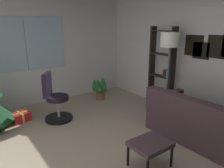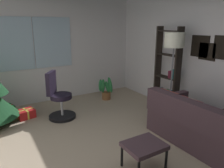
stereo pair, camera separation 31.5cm
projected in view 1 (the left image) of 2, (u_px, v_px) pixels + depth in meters
name	position (u px, v px, depth m)	size (l,w,h in m)	color
ground_plane	(110.00, 157.00, 3.29)	(4.60, 5.68, 0.10)	tan
wall_back_with_windows	(39.00, 49.00, 5.15)	(4.60, 0.12, 2.69)	silver
wall_right_with_frames	(206.00, 54.00, 4.25)	(0.12, 5.68, 2.69)	silver
couch	(211.00, 122.00, 3.71)	(1.78, 1.72, 0.80)	#443036
footstool	(150.00, 145.00, 2.93)	(0.53, 0.44, 0.37)	#443036
gift_box_red	(20.00, 117.00, 4.38)	(0.39, 0.32, 0.19)	red
gift_box_green	(0.00, 113.00, 4.58)	(0.29, 0.36, 0.18)	#1E722D
office_chair	(55.00, 102.00, 4.37)	(0.59, 0.58, 1.00)	black
bookshelf	(161.00, 74.00, 4.93)	(0.18, 0.64, 1.87)	black
floor_lamp	(170.00, 45.00, 4.20)	(0.38, 0.38, 1.77)	slate
potted_plant	(100.00, 90.00, 5.58)	(0.39, 0.45, 0.61)	brown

